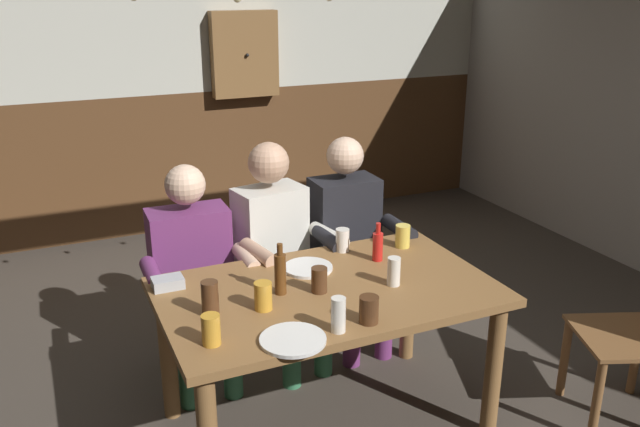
{
  "coord_description": "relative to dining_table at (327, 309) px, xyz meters",
  "views": [
    {
      "loc": [
        -1.15,
        -2.51,
        2.08
      ],
      "look_at": [
        0.0,
        0.07,
        1.08
      ],
      "focal_mm": 37.4,
      "sensor_mm": 36.0,
      "label": 1
    }
  ],
  "objects": [
    {
      "name": "plate_1",
      "position": [
        0.0,
        0.23,
        0.12
      ],
      "size": [
        0.24,
        0.24,
        0.01
      ],
      "primitive_type": "cylinder",
      "color": "white",
      "rests_on": "dining_table"
    },
    {
      "name": "back_wall_upper",
      "position": [
        0.0,
        3.05,
        1.12
      ],
      "size": [
        5.79,
        0.12,
        1.14
      ],
      "primitive_type": "cube",
      "color": "beige"
    },
    {
      "name": "condiment_caddy",
      "position": [
        -0.67,
        0.3,
        0.13
      ],
      "size": [
        0.14,
        0.1,
        0.05
      ],
      "primitive_type": "cube",
      "color": "#B2B7BC",
      "rests_on": "dining_table"
    },
    {
      "name": "pint_glass_4",
      "position": [
        -0.12,
        -0.38,
        0.18
      ],
      "size": [
        0.06,
        0.06,
        0.15
      ],
      "primitive_type": "cylinder",
      "color": "white",
      "rests_on": "dining_table"
    },
    {
      "name": "dining_table",
      "position": [
        0.0,
        0.0,
        0.0
      ],
      "size": [
        1.52,
        0.92,
        0.74
      ],
      "color": "brown",
      "rests_on": "ground_plane"
    },
    {
      "name": "pint_glass_8",
      "position": [
        0.29,
        -0.09,
        0.18
      ],
      "size": [
        0.06,
        0.06,
        0.14
      ],
      "primitive_type": "cylinder",
      "color": "white",
      "rests_on": "dining_table"
    },
    {
      "name": "pint_glass_5",
      "position": [
        0.02,
        -0.36,
        0.17
      ],
      "size": [
        0.08,
        0.08,
        0.12
      ],
      "primitive_type": "cylinder",
      "color": "#4C2D19",
      "rests_on": "dining_table"
    },
    {
      "name": "back_wall_wainscot",
      "position": [
        0.0,
        3.05,
        -0.04
      ],
      "size": [
        5.79,
        0.12,
        1.18
      ],
      "primitive_type": "cube",
      "color": "brown",
      "rests_on": "ground_plane"
    },
    {
      "name": "plate_0",
      "position": [
        -0.32,
        -0.38,
        0.12
      ],
      "size": [
        0.26,
        0.26,
        0.01
      ],
      "primitive_type": "cylinder",
      "color": "white",
      "rests_on": "dining_table"
    },
    {
      "name": "pint_glass_3",
      "position": [
        -0.05,
        -0.02,
        0.17
      ],
      "size": [
        0.07,
        0.07,
        0.12
      ],
      "primitive_type": "cylinder",
      "color": "#4C2D19",
      "rests_on": "dining_table"
    },
    {
      "name": "ground_plane",
      "position": [
        0.0,
        0.01,
        -0.63
      ],
      "size": [
        7.16,
        7.16,
        0.0
      ],
      "primitive_type": "plane",
      "color": "#423A33"
    },
    {
      "name": "person_1",
      "position": [
        0.01,
        0.69,
        0.06
      ],
      "size": [
        0.55,
        0.58,
        1.26
      ],
      "rotation": [
        0.0,
        0.0,
        3.32
      ],
      "color": "silver",
      "rests_on": "ground_plane"
    },
    {
      "name": "pint_glass_0",
      "position": [
        -0.61,
        -0.27,
        0.17
      ],
      "size": [
        0.07,
        0.07,
        0.12
      ],
      "primitive_type": "cylinder",
      "color": "gold",
      "rests_on": "dining_table"
    },
    {
      "name": "pint_glass_1",
      "position": [
        -0.34,
        -0.08,
        0.17
      ],
      "size": [
        0.08,
        0.08,
        0.12
      ],
      "primitive_type": "cylinder",
      "color": "gold",
      "rests_on": "dining_table"
    },
    {
      "name": "person_2",
      "position": [
        0.46,
        0.7,
        0.05
      ],
      "size": [
        0.52,
        0.52,
        1.24
      ],
      "rotation": [
        0.0,
        0.0,
        3.14
      ],
      "color": "black",
      "rests_on": "ground_plane"
    },
    {
      "name": "bottle_0",
      "position": [
        0.36,
        0.19,
        0.19
      ],
      "size": [
        0.05,
        0.05,
        0.2
      ],
      "color": "red",
      "rests_on": "dining_table"
    },
    {
      "name": "wall_dart_cabinet",
      "position": [
        0.57,
        2.92,
        0.85
      ],
      "size": [
        0.56,
        0.15,
        0.7
      ],
      "color": "brown"
    },
    {
      "name": "person_0",
      "position": [
        -0.46,
        0.69,
        0.03
      ],
      "size": [
        0.56,
        0.52,
        1.18
      ],
      "rotation": [
        0.0,
        0.0,
        3.12
      ],
      "color": "#6B2D66",
      "rests_on": "ground_plane"
    },
    {
      "name": "pint_glass_7",
      "position": [
        -0.55,
        -0.03,
        0.19
      ],
      "size": [
        0.07,
        0.07,
        0.15
      ],
      "primitive_type": "cylinder",
      "color": "#4C2D19",
      "rests_on": "dining_table"
    },
    {
      "name": "pint_glass_2",
      "position": [
        0.57,
        0.29,
        0.17
      ],
      "size": [
        0.08,
        0.08,
        0.12
      ],
      "primitive_type": "cylinder",
      "color": "#E5C64C",
      "rests_on": "dining_table"
    },
    {
      "name": "pint_glass_6",
      "position": [
        0.25,
        0.37,
        0.17
      ],
      "size": [
        0.07,
        0.07,
        0.12
      ],
      "primitive_type": "cylinder",
      "color": "white",
      "rests_on": "dining_table"
    },
    {
      "name": "bottle_1",
      "position": [
        -0.21,
        0.04,
        0.21
      ],
      "size": [
        0.05,
        0.05,
        0.24
      ],
      "color": "#593314",
      "rests_on": "dining_table"
    }
  ]
}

